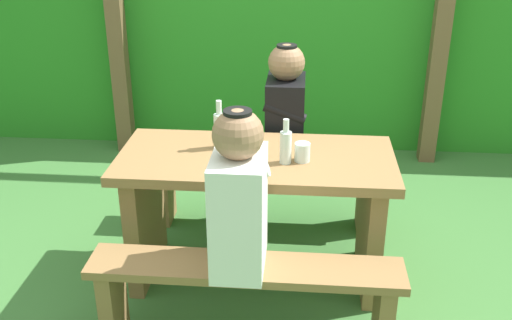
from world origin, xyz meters
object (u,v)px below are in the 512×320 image
object	(u,v)px
person_white_shirt	(239,197)
picnic_table	(256,196)
bench_far	(264,179)
drinking_glass	(302,152)
person_black_coat	(285,110)
bottle_left	(219,129)
bench_near	(245,288)
bottle_right	(286,146)

from	to	relation	value
person_white_shirt	picnic_table	bearing A→B (deg)	87.46
bench_far	drinking_glass	size ratio (longest dim) A/B	14.84
person_black_coat	bottle_left	world-z (taller)	person_black_coat
person_white_shirt	bottle_left	world-z (taller)	person_white_shirt
picnic_table	person_white_shirt	bearing A→B (deg)	-92.54
picnic_table	person_black_coat	bearing A→B (deg)	77.23
bench_near	bottle_left	bearing A→B (deg)	106.95
bottle_right	drinking_glass	bearing A→B (deg)	19.37
bench_near	bottle_right	bearing A→B (deg)	72.63
bench_far	person_white_shirt	world-z (taller)	person_white_shirt
bench_near	bottle_right	size ratio (longest dim) A/B	6.16
bottle_right	picnic_table	bearing A→B (deg)	153.66
drinking_glass	person_white_shirt	bearing A→B (deg)	-116.87
person_black_coat	bottle_left	size ratio (longest dim) A/B	2.80
person_black_coat	bottle_left	bearing A→B (deg)	-124.53
bench_near	drinking_glass	world-z (taller)	drinking_glass
picnic_table	bench_near	xyz separation A→B (m)	(0.00, -0.56, -0.18)
bench_far	person_white_shirt	distance (m)	1.20
bench_near	drinking_glass	xyz separation A→B (m)	(0.23, 0.51, 0.45)
picnic_table	bottle_right	world-z (taller)	bottle_right
bench_far	person_white_shirt	size ratio (longest dim) A/B	1.95
bench_near	drinking_glass	bearing A→B (deg)	65.52
picnic_table	person_black_coat	world-z (taller)	person_black_coat
picnic_table	drinking_glass	distance (m)	0.36
picnic_table	bottle_right	bearing A→B (deg)	-26.34
drinking_glass	bench_near	bearing A→B (deg)	-114.48
picnic_table	bench_near	distance (m)	0.58
bottle_left	drinking_glass	bearing A→B (deg)	-17.15
bench_far	bottle_left	size ratio (longest dim) A/B	5.45
person_white_shirt	bottle_right	xyz separation A→B (m)	(0.18, 0.48, 0.04)
bench_near	bottle_left	xyz separation A→B (m)	(-0.20, 0.64, 0.51)
bench_far	bottle_right	size ratio (longest dim) A/B	6.16
bottle_left	bottle_right	bearing A→B (deg)	-24.90
picnic_table	drinking_glass	size ratio (longest dim) A/B	14.84
person_black_coat	picnic_table	bearing A→B (deg)	-102.77
person_white_shirt	person_black_coat	size ratio (longest dim) A/B	1.00
drinking_glass	bottle_left	distance (m)	0.45
bench_far	bottle_right	world-z (taller)	bottle_right
bench_near	bottle_right	world-z (taller)	bottle_right
person_black_coat	drinking_glass	xyz separation A→B (m)	(0.11, -0.60, -0.01)
drinking_glass	bottle_left	xyz separation A→B (m)	(-0.43, 0.13, 0.06)
picnic_table	bench_far	world-z (taller)	picnic_table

